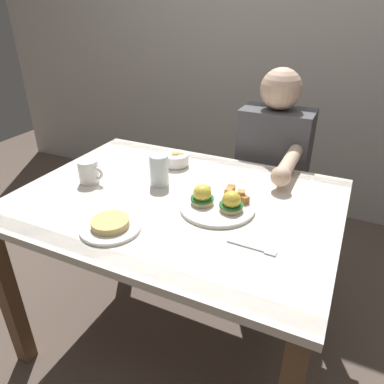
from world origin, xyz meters
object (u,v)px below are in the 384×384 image
Objects in this scene: eggs_benedict_plate at (218,203)px; diner_person at (271,170)px; dining_table at (176,221)px; side_plate at (110,226)px; fruit_bowl at (176,159)px; water_glass_near at (159,172)px; fork at (255,248)px; coffee_mug at (89,171)px.

eggs_benedict_plate is 0.62m from diner_person.
dining_table is 0.32m from side_plate.
fruit_bowl is 0.95× the size of water_glass_near.
water_glass_near reaches higher than side_plate.
fruit_bowl reaches higher than dining_table.
fork is at bearing -79.91° from diner_person.
diner_person is at bearing 85.29° from eggs_benedict_plate.
dining_table is 0.41m from coffee_mug.
diner_person is at bearing 46.46° from coffee_mug.
coffee_mug is (-0.55, -0.02, 0.03)m from eggs_benedict_plate.
eggs_benedict_plate is 2.43× the size of coffee_mug.
eggs_benedict_plate is 0.26m from fork.
diner_person is (0.23, 0.60, 0.02)m from dining_table.
fruit_bowl is at bearing 117.41° from dining_table.
coffee_mug is at bearing 139.20° from side_plate.
diner_person is (-0.14, 0.78, -0.09)m from fork.
side_plate is (-0.09, -0.28, 0.12)m from dining_table.
coffee_mug is 0.29m from water_glass_near.
fork is (0.74, -0.15, -0.05)m from coffee_mug.
diner_person reaches higher than side_plate.
dining_table is at bearing -62.59° from fruit_bowl.
dining_table is 0.21m from water_glass_near.
water_glass_near reaches higher than eggs_benedict_plate.
dining_table is at bearing -33.42° from water_glass_near.
eggs_benedict_plate is at bearing -16.02° from water_glass_near.
side_plate is (-0.46, -0.10, 0.01)m from fork.
fork is (0.36, -0.18, 0.11)m from dining_table.
dining_table is 4.44× the size of eggs_benedict_plate.
eggs_benedict_plate is at bearing -94.71° from diner_person.
water_glass_near is (-0.47, 0.25, 0.05)m from fork.
fork is at bearing 12.18° from side_plate.
diner_person reaches higher than fork.
fork is at bearing -26.41° from dining_table.
diner_person is at bearing 100.09° from fork.
fork is (0.50, -0.45, -0.03)m from fruit_bowl.
water_glass_near is (0.27, 0.11, 0.00)m from coffee_mug.
dining_table is at bearing -110.60° from diner_person.
water_glass_near is at bearing 21.64° from coffee_mug.
eggs_benedict_plate is at bearing 45.30° from side_plate.
diner_person is (0.05, 0.61, -0.11)m from eggs_benedict_plate.
coffee_mug is 0.88× the size of water_glass_near.
eggs_benedict_plate reaches higher than fork.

